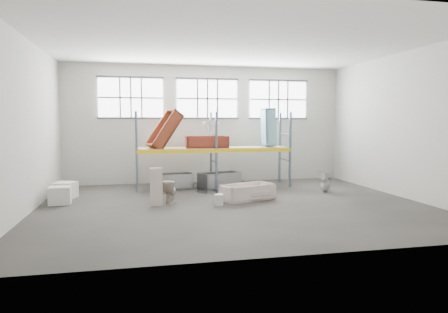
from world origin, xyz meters
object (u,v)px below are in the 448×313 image
object	(u,v)px
steel_tub_left	(172,181)
bucket	(219,200)
toilet_beige	(169,191)
blue_tub_upright	(268,127)
toilet_white	(325,181)
carton_near	(60,195)
cistern_tall	(156,187)
steel_tub_right	(219,180)
bathtub_beige	(247,192)
rust_tub_flat	(207,142)

from	to	relation	value
steel_tub_left	bucket	world-z (taller)	steel_tub_left
toilet_beige	blue_tub_upright	xyz separation A→B (m)	(4.25, 2.80, 2.02)
toilet_beige	toilet_white	bearing A→B (deg)	-156.29
toilet_white	carton_near	xyz separation A→B (m)	(-9.27, -0.32, -0.12)
cistern_tall	steel_tub_right	xyz separation A→B (m)	(2.62, 3.04, -0.29)
bathtub_beige	toilet_white	world-z (taller)	toilet_white
bathtub_beige	toilet_beige	bearing A→B (deg)	157.77
toilet_white	steel_tub_left	size ratio (longest dim) A/B	0.49
toilet_beige	toilet_white	size ratio (longest dim) A/B	0.94
bathtub_beige	cistern_tall	bearing A→B (deg)	164.57
rust_tub_flat	carton_near	distance (m)	5.78
bucket	blue_tub_upright	bearing A→B (deg)	51.92
bathtub_beige	toilet_white	bearing A→B (deg)	-6.21
bathtub_beige	cistern_tall	xyz separation A→B (m)	(-3.02, -0.30, 0.33)
carton_near	bathtub_beige	bearing A→B (deg)	-5.18
carton_near	toilet_beige	bearing A→B (deg)	-8.22
bathtub_beige	toilet_white	size ratio (longest dim) A/B	2.24
toilet_white	steel_tub_left	xyz separation A→B (m)	(-5.55, 1.93, -0.10)
steel_tub_right	toilet_beige	bearing A→B (deg)	-129.10
bathtub_beige	rust_tub_flat	world-z (taller)	rust_tub_flat
steel_tub_left	blue_tub_upright	bearing A→B (deg)	0.72
blue_tub_upright	toilet_beige	bearing A→B (deg)	-146.64
toilet_white	steel_tub_right	xyz separation A→B (m)	(-3.66, 1.87, -0.10)
bathtub_beige	steel_tub_right	world-z (taller)	steel_tub_right
toilet_beige	toilet_white	world-z (taller)	toilet_white
steel_tub_right	blue_tub_upright	xyz separation A→B (m)	(2.07, 0.11, 2.10)
toilet_white	carton_near	world-z (taller)	toilet_white
bathtub_beige	toilet_beige	size ratio (longest dim) A/B	2.37
toilet_beige	blue_tub_upright	bearing A→B (deg)	-130.89
blue_tub_upright	carton_near	distance (m)	8.29
bathtub_beige	steel_tub_right	size ratio (longest dim) A/B	1.10
toilet_beige	rust_tub_flat	size ratio (longest dim) A/B	0.45
rust_tub_flat	bucket	bearing A→B (deg)	-93.47
bathtub_beige	carton_near	world-z (taller)	carton_near
steel_tub_left	steel_tub_right	distance (m)	1.89
cistern_tall	steel_tub_left	distance (m)	3.20
cistern_tall	carton_near	world-z (taller)	cistern_tall
toilet_beige	cistern_tall	world-z (taller)	cistern_tall
rust_tub_flat	bathtub_beige	bearing A→B (deg)	-72.01
carton_near	steel_tub_left	bearing A→B (deg)	31.23
bathtub_beige	bucket	xyz separation A→B (m)	(-1.11, -0.69, -0.09)
cistern_tall	toilet_white	distance (m)	6.39
bathtub_beige	steel_tub_right	bearing A→B (deg)	77.25
steel_tub_right	rust_tub_flat	world-z (taller)	rust_tub_flat
steel_tub_left	carton_near	bearing A→B (deg)	-148.77
cistern_tall	toilet_white	world-z (taller)	cistern_tall
rust_tub_flat	carton_near	bearing A→B (deg)	-156.49
toilet_white	carton_near	bearing A→B (deg)	-111.33
cistern_tall	bucket	distance (m)	2.00
cistern_tall	rust_tub_flat	xyz separation A→B (m)	(2.12, 3.07, 1.23)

